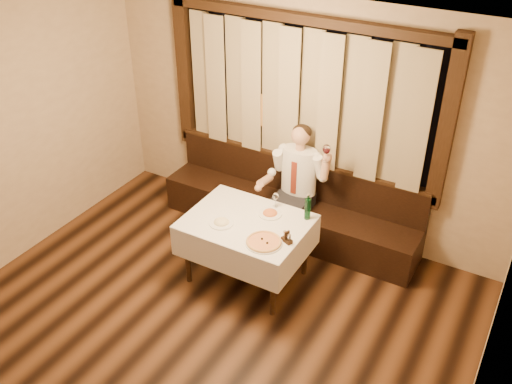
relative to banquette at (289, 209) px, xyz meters
The scene contains 10 objects.
room 2.12m from the banquette, 90.03° to the right, with size 5.01×6.01×2.81m.
banquette is the anchor object (origin of this frame).
dining_table 1.08m from the banquette, 90.00° to the right, with size 1.27×0.97×0.76m.
pizza 1.40m from the banquette, 74.86° to the right, with size 0.37×0.37×0.04m.
pasta_red 0.95m from the banquette, 78.83° to the right, with size 0.25×0.25×0.09m.
pasta_cream 1.30m from the banquette, 99.50° to the right, with size 0.26×0.26×0.09m.
green_bottle 1.03m from the banquette, 51.78° to the right, with size 0.06×0.06×0.30m.
table_wine_glass 0.87m from the banquette, 77.88° to the right, with size 0.07×0.07×0.18m.
cruet_caddy 1.35m from the banquette, 65.08° to the right, with size 0.13×0.10×0.13m.
seated_man 0.55m from the banquette, 37.60° to the right, with size 0.80×0.60×1.45m.
Camera 1 is at (2.50, -2.49, 4.15)m, focal length 40.00 mm.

